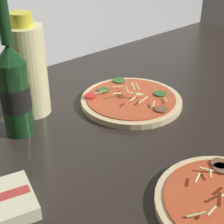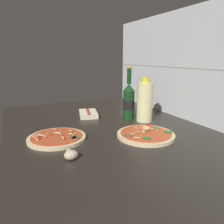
# 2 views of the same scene
# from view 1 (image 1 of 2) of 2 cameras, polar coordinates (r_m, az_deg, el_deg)

# --- Properties ---
(counter_slab) EXTENTS (1.60, 0.90, 0.03)m
(counter_slab) POSITION_cam_1_polar(r_m,az_deg,el_deg) (0.75, 5.96, -3.80)
(counter_slab) COLOR #28231E
(counter_slab) RESTS_ON ground
(pizza_far) EXTENTS (0.25, 0.25, 0.05)m
(pizza_far) POSITION_cam_1_polar(r_m,az_deg,el_deg) (0.84, 3.22, 1.97)
(pizza_far) COLOR beige
(pizza_far) RESTS_ON counter_slab
(beer_bottle) EXTENTS (0.06, 0.06, 0.28)m
(beer_bottle) POSITION_cam_1_polar(r_m,az_deg,el_deg) (0.71, -15.92, 3.74)
(beer_bottle) COLOR #143819
(beer_bottle) RESTS_ON counter_slab
(oil_bottle) EXTENTS (0.08, 0.08, 0.23)m
(oil_bottle) POSITION_cam_1_polar(r_m,az_deg,el_deg) (0.78, -13.76, 6.85)
(oil_bottle) COLOR beige
(oil_bottle) RESTS_ON counter_slab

